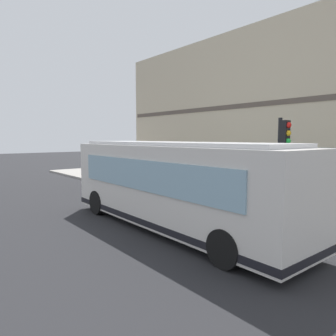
# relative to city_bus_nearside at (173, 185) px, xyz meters

# --- Properties ---
(ground) EXTENTS (120.00, 120.00, 0.00)m
(ground) POSITION_rel_city_bus_nearside_xyz_m (0.27, 1.55, -1.55)
(ground) COLOR #262628
(sidewalk_curb) EXTENTS (3.51, 40.00, 0.15)m
(sidewalk_curb) POSITION_rel_city_bus_nearside_xyz_m (4.62, 1.55, -1.48)
(sidewalk_curb) COLOR #9E9991
(sidewalk_curb) RESTS_ON ground
(building_corner) EXTENTS (8.51, 20.70, 8.85)m
(building_corner) POSITION_rel_city_bus_nearside_xyz_m (10.60, 1.55, 2.86)
(building_corner) COLOR beige
(building_corner) RESTS_ON ground
(city_bus_nearside) EXTENTS (2.72, 10.07, 3.07)m
(city_bus_nearside) POSITION_rel_city_bus_nearside_xyz_m (0.00, 0.00, 0.00)
(city_bus_nearside) COLOR silver
(city_bus_nearside) RESTS_ON ground
(traffic_light_near_corner) EXTENTS (0.32, 0.49, 3.78)m
(traffic_light_near_corner) POSITION_rel_city_bus_nearside_xyz_m (3.27, -2.22, 1.23)
(traffic_light_near_corner) COLOR black
(traffic_light_near_corner) RESTS_ON sidewalk_curb
(pedestrian_walking_along_curb) EXTENTS (0.32, 0.32, 1.54)m
(pedestrian_walking_along_curb) POSITION_rel_city_bus_nearside_xyz_m (4.75, -0.58, -0.53)
(pedestrian_walking_along_curb) COLOR #8C3F8C
(pedestrian_walking_along_curb) RESTS_ON sidewalk_curb
(pedestrian_near_hydrant) EXTENTS (0.32, 0.32, 1.70)m
(pedestrian_near_hydrant) POSITION_rel_city_bus_nearside_xyz_m (4.03, 5.63, -0.43)
(pedestrian_near_hydrant) COLOR silver
(pedestrian_near_hydrant) RESTS_ON sidewalk_curb
(newspaper_vending_box) EXTENTS (0.44, 0.43, 0.90)m
(newspaper_vending_box) POSITION_rel_city_bus_nearside_xyz_m (3.88, -1.23, -0.95)
(newspaper_vending_box) COLOR #263F99
(newspaper_vending_box) RESTS_ON sidewalk_curb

